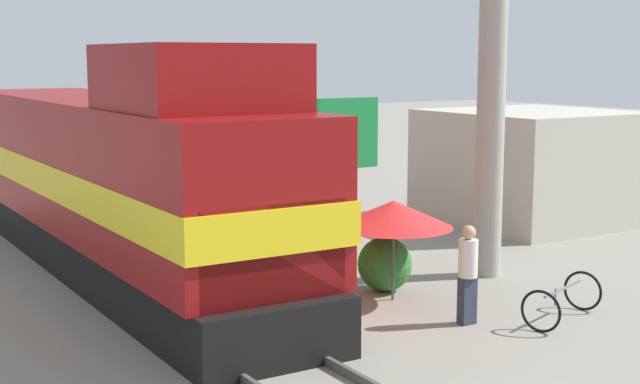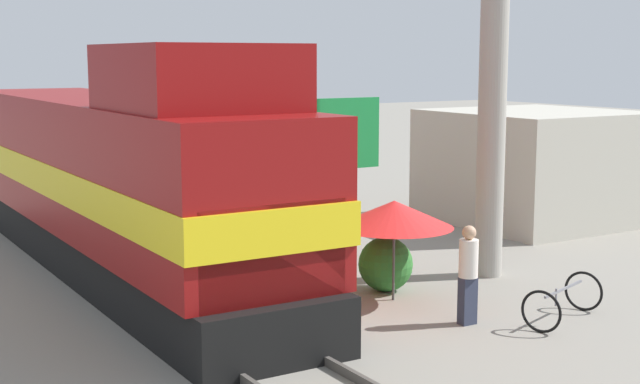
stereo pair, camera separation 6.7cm
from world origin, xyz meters
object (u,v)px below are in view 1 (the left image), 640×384
(bicycle, at_px, (563,300))
(locomotive, at_px, (120,181))
(vendor_umbrella, at_px, (394,214))
(utility_pole, at_px, (493,52))
(person_bystander, at_px, (468,271))
(billboard_sign, at_px, (345,147))

(bicycle, bearing_deg, locomotive, -162.29)
(vendor_umbrella, bearing_deg, utility_pole, 10.99)
(utility_pole, bearing_deg, person_bystander, -137.23)
(bicycle, bearing_deg, person_bystander, -134.71)
(utility_pole, distance_m, vendor_umbrella, 4.29)
(locomotive, bearing_deg, vendor_umbrella, -51.32)
(locomotive, bearing_deg, billboard_sign, -31.99)
(locomotive, height_order, vendor_umbrella, locomotive)
(vendor_umbrella, xyz_separation_m, bicycle, (1.77, -2.72, -1.32))
(vendor_umbrella, xyz_separation_m, person_bystander, (0.19, -1.96, -0.73))
(vendor_umbrella, bearing_deg, bicycle, -56.95)
(utility_pole, relative_size, bicycle, 4.90)
(locomotive, height_order, bicycle, locomotive)
(utility_pole, xyz_separation_m, billboard_sign, (-2.62, 1.60, -1.99))
(billboard_sign, xyz_separation_m, person_bystander, (-0.11, -4.13, -1.83))
(person_bystander, height_order, bicycle, person_bystander)
(vendor_umbrella, xyz_separation_m, billboard_sign, (0.31, 2.17, 1.09))
(locomotive, xyz_separation_m, vendor_umbrella, (3.78, -4.73, -0.35))
(billboard_sign, bearing_deg, person_bystander, -91.55)
(billboard_sign, bearing_deg, bicycle, -73.35)
(utility_pole, xyz_separation_m, vendor_umbrella, (-2.92, -0.57, -3.09))
(utility_pole, bearing_deg, billboard_sign, 148.51)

